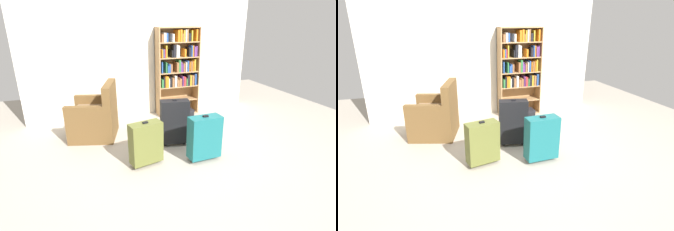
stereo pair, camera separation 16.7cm
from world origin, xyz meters
TOP-DOWN VIEW (x-y plane):
  - ground_plane at (0.00, 0.00)m, footprint 7.76×7.76m
  - back_wall at (0.00, 2.02)m, footprint 4.44×0.10m
  - bookshelf at (0.62, 1.81)m, footprint 0.83×0.31m
  - armchair at (-1.04, 1.18)m, footprint 0.87×0.87m
  - mug at (-0.47, 1.13)m, footprint 0.12×0.08m
  - storage_box at (0.59, 1.41)m, footprint 0.39×0.24m
  - suitcase_olive at (-0.52, 0.03)m, footprint 0.45×0.27m
  - suitcase_black at (0.05, 0.46)m, footprint 0.45×0.25m
  - suitcase_teal at (0.27, -0.11)m, footprint 0.45×0.22m

SIDE VIEW (x-z plane):
  - ground_plane at x=0.00m, z-range 0.00..0.00m
  - mug at x=-0.47m, z-range 0.00..0.10m
  - storage_box at x=0.59m, z-range 0.01..0.20m
  - armchair at x=-1.04m, z-range -0.13..0.77m
  - suitcase_olive at x=-0.52m, z-range 0.01..0.64m
  - suitcase_teal at x=0.27m, z-range 0.01..0.67m
  - suitcase_black at x=0.05m, z-range 0.01..0.75m
  - bookshelf at x=0.62m, z-range 0.10..1.79m
  - back_wall at x=0.00m, z-range 0.00..2.60m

